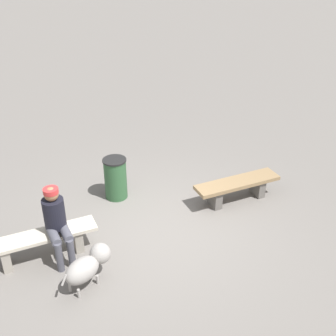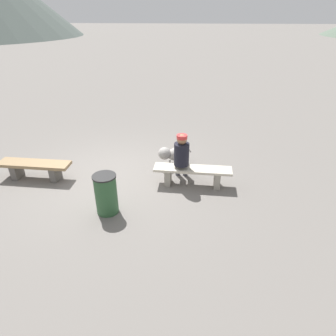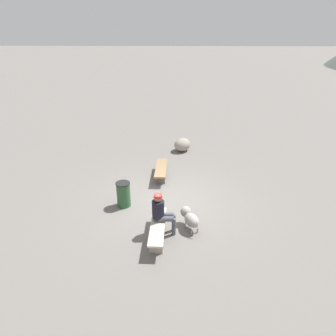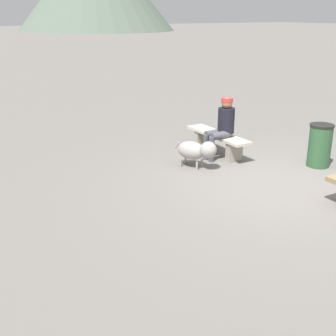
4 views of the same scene
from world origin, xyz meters
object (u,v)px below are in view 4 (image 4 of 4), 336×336
at_px(dog, 196,150).
at_px(bench_right, 218,140).
at_px(seated_person, 223,124).
at_px(trash_bin, 320,145).

bearing_deg(dog, bench_right, 93.44).
bearing_deg(seated_person, bench_right, -21.35).
bearing_deg(bench_right, dog, 120.36).
xyz_separation_m(bench_right, seated_person, (-0.27, 0.09, 0.41)).
bearing_deg(trash_bin, bench_right, 36.05).
xyz_separation_m(seated_person, trash_bin, (-1.39, -1.30, -0.30)).
height_order(bench_right, trash_bin, trash_bin).
bearing_deg(bench_right, seated_person, 161.24).
relative_size(bench_right, seated_person, 1.42).
relative_size(bench_right, dog, 2.11).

